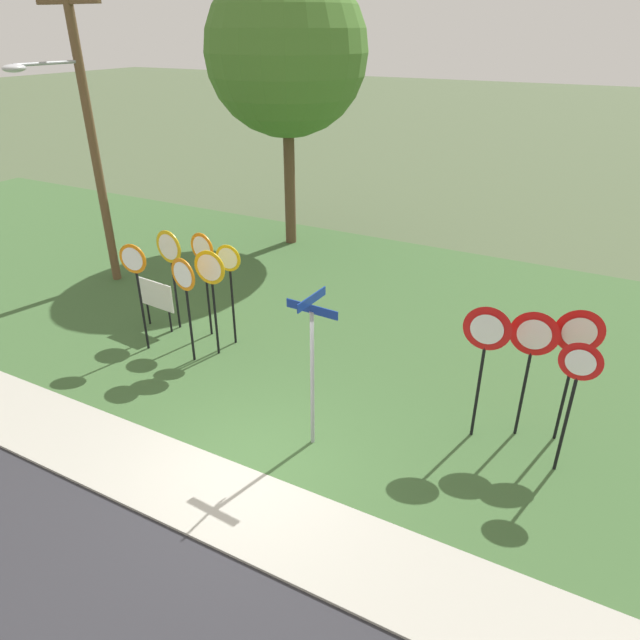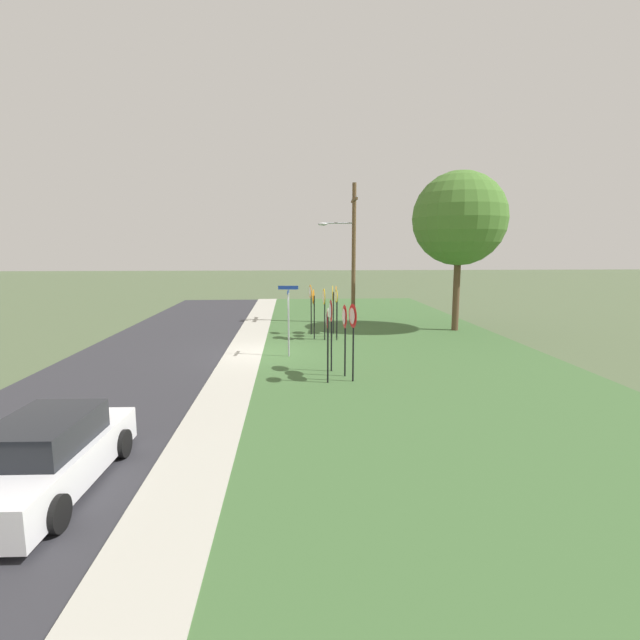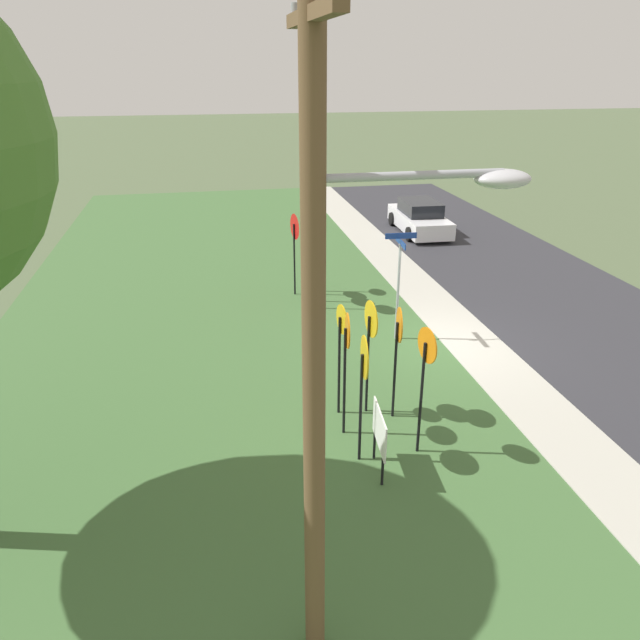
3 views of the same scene
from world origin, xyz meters
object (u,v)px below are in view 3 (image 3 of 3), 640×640
(stop_sign_near_right, at_px, (363,372))
(yield_sign_far_left, at_px, (321,237))
(yield_sign_far_right, at_px, (323,245))
(street_name_post, at_px, (399,277))
(stop_sign_far_left, at_px, (347,349))
(parked_sedan_distant, at_px, (420,218))
(stop_sign_far_center, at_px, (398,339))
(stop_sign_center_tall, at_px, (425,365))
(yield_sign_near_right, at_px, (305,243))
(utility_pole, at_px, (329,327))
(notice_board, at_px, (379,432))
(stop_sign_near_left, at_px, (341,338))
(stop_sign_far_right, at_px, (370,333))
(yield_sign_near_left, at_px, (295,234))

(stop_sign_near_right, bearing_deg, yield_sign_far_left, -0.38)
(yield_sign_far_right, bearing_deg, street_name_post, -151.91)
(stop_sign_far_left, height_order, parked_sedan_distant, stop_sign_far_left)
(stop_sign_far_center, xyz_separation_m, street_name_post, (3.71, -1.22, -0.04))
(stop_sign_far_left, xyz_separation_m, stop_sign_center_tall, (-0.88, -1.24, -0.02))
(yield_sign_near_right, distance_m, utility_pole, 12.31)
(yield_sign_far_right, distance_m, notice_board, 8.02)
(yield_sign_far_left, relative_size, yield_sign_far_right, 0.94)
(stop_sign_near_left, distance_m, stop_sign_center_tall, 2.02)
(stop_sign_near_right, height_order, stop_sign_far_left, stop_sign_far_left)
(stop_sign_center_tall, bearing_deg, yield_sign_far_left, -7.32)
(stop_sign_near_left, relative_size, yield_sign_far_left, 1.00)
(stop_sign_far_right, height_order, utility_pole, utility_pole)
(stop_sign_near_left, height_order, yield_sign_far_right, yield_sign_far_right)
(stop_sign_near_right, bearing_deg, stop_sign_far_center, -32.82)
(stop_sign_center_tall, xyz_separation_m, yield_sign_near_right, (8.18, 0.80, 0.03))
(yield_sign_far_left, bearing_deg, stop_sign_near_left, 174.04)
(stop_sign_far_right, xyz_separation_m, notice_board, (-2.03, 0.36, -1.00))
(stop_sign_near_left, bearing_deg, stop_sign_far_left, 169.19)
(notice_board, bearing_deg, yield_sign_near_left, 5.60)
(stop_sign_far_center, xyz_separation_m, notice_board, (-1.73, 0.85, -0.94))
(stop_sign_near_right, xyz_separation_m, yield_sign_near_left, (8.88, -0.16, 0.12))
(stop_sign_far_right, height_order, street_name_post, street_name_post)
(stop_sign_near_left, distance_m, stop_sign_far_center, 1.15)
(notice_board, bearing_deg, stop_sign_far_left, 18.11)
(stop_sign_far_left, distance_m, yield_sign_far_left, 8.15)
(stop_sign_far_center, xyz_separation_m, yield_sign_near_left, (7.56, 0.90, 0.19))
(stop_sign_center_tall, xyz_separation_m, utility_pole, (-3.73, 2.57, 2.59))
(stop_sign_far_right, bearing_deg, stop_sign_far_left, 133.48)
(yield_sign_far_left, bearing_deg, notice_board, 177.26)
(stop_sign_far_left, bearing_deg, stop_sign_far_center, -63.71)
(stop_sign_center_tall, distance_m, utility_pole, 5.22)
(stop_sign_far_right, distance_m, parked_sedan_distant, 15.27)
(stop_sign_near_right, xyz_separation_m, street_name_post, (5.03, -2.28, -0.11))
(utility_pole, height_order, notice_board, utility_pole)
(stop_sign_far_right, height_order, notice_board, stop_sign_far_right)
(stop_sign_near_right, height_order, stop_sign_far_center, stop_sign_near_right)
(yield_sign_far_left, bearing_deg, yield_sign_near_left, 99.82)
(yield_sign_near_left, xyz_separation_m, parked_sedan_distant, (6.68, -6.54, -1.36))
(yield_sign_near_left, bearing_deg, stop_sign_far_left, 167.00)
(stop_sign_near_left, height_order, stop_sign_far_center, stop_sign_near_left)
(yield_sign_near_right, height_order, yield_sign_far_left, yield_sign_near_right)
(yield_sign_far_left, relative_size, utility_pole, 0.30)
(utility_pole, bearing_deg, street_name_post, -22.94)
(stop_sign_far_center, height_order, street_name_post, street_name_post)
(stop_sign_near_right, distance_m, stop_sign_center_tall, 1.16)
(stop_sign_near_left, height_order, notice_board, stop_sign_near_left)
(yield_sign_near_left, height_order, yield_sign_far_right, yield_sign_far_right)
(yield_sign_near_left, relative_size, yield_sign_far_right, 1.00)
(yield_sign_far_left, xyz_separation_m, street_name_post, (-3.96, -1.27, -0.08))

